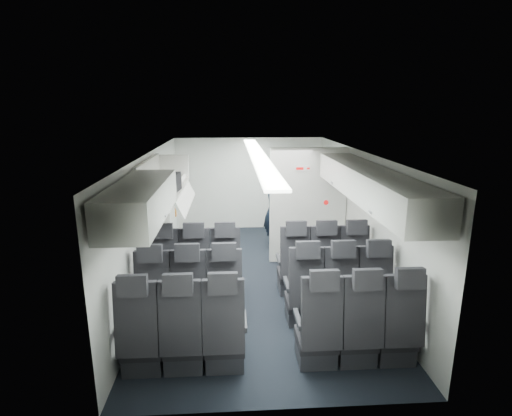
{
  "coord_description": "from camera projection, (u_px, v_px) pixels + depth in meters",
  "views": [
    {
      "loc": [
        -0.42,
        -6.24,
        2.86
      ],
      "look_at": [
        0.0,
        0.4,
        1.15
      ],
      "focal_mm": 28.0,
      "sensor_mm": 36.0,
      "label": 1
    }
  ],
  "objects": [
    {
      "name": "cabin_shell",
      "position": [
        258.0,
        216.0,
        6.49
      ],
      "size": [
        3.41,
        6.01,
        2.16
      ],
      "color": "black",
      "rests_on": "ground"
    },
    {
      "name": "seat_row_mid",
      "position": [
        265.0,
        297.0,
        5.28
      ],
      "size": [
        3.33,
        0.56,
        1.24
      ],
      "color": "#272629",
      "rests_on": "cabin_shell"
    },
    {
      "name": "papers",
      "position": [
        283.0,
        198.0,
        8.08
      ],
      "size": [
        0.19,
        0.04,
        0.13
      ],
      "primitive_type": "cube",
      "rotation": [
        0.0,
        0.0,
        0.1
      ],
      "color": "white",
      "rests_on": "flight_attendant"
    },
    {
      "name": "carry_on_bag",
      "position": [
        164.0,
        182.0,
        5.68
      ],
      "size": [
        0.47,
        0.36,
        0.26
      ],
      "primitive_type": "cube",
      "rotation": [
        0.0,
        0.0,
        -0.14
      ],
      "color": "black",
      "rests_on": "overhead_bin_left_front_open"
    },
    {
      "name": "overhead_bin_right_rear",
      "position": [
        394.0,
        198.0,
        4.46
      ],
      "size": [
        0.53,
        1.8,
        0.4
      ],
      "color": "silver",
      "rests_on": "cabin_shell"
    },
    {
      "name": "overhead_bin_left_rear",
      "position": [
        140.0,
        201.0,
        4.29
      ],
      "size": [
        0.53,
        1.8,
        0.4
      ],
      "color": "silver",
      "rests_on": "cabin_shell"
    },
    {
      "name": "bulkhead_partition",
      "position": [
        308.0,
        206.0,
        7.33
      ],
      "size": [
        1.4,
        0.15,
        2.13
      ],
      "color": "silver",
      "rests_on": "cabin_shell"
    },
    {
      "name": "seat_row_front",
      "position": [
        260.0,
        270.0,
        6.15
      ],
      "size": [
        3.33,
        0.56,
        1.24
      ],
      "color": "#272629",
      "rests_on": "cabin_shell"
    },
    {
      "name": "galley_unit",
      "position": [
        291.0,
        191.0,
        9.22
      ],
      "size": [
        0.85,
        0.52,
        1.9
      ],
      "color": "#939399",
      "rests_on": "cabin_shell"
    },
    {
      "name": "boarding_door",
      "position": [
        170.0,
        204.0,
        7.93
      ],
      "size": [
        0.12,
        1.27,
        1.86
      ],
      "color": "silver",
      "rests_on": "cabin_shell"
    },
    {
      "name": "overhead_bin_left_front_open",
      "position": [
        163.0,
        182.0,
        6.01
      ],
      "size": [
        0.64,
        1.7,
        0.72
      ],
      "color": "#9E9E93",
      "rests_on": "cabin_shell"
    },
    {
      "name": "seat_row_rear",
      "position": [
        272.0,
        334.0,
        4.41
      ],
      "size": [
        3.33,
        0.56,
        1.24
      ],
      "color": "#272629",
      "rests_on": "cabin_shell"
    },
    {
      "name": "overhead_bin_right_front",
      "position": [
        349.0,
        172.0,
        6.15
      ],
      "size": [
        0.53,
        1.7,
        0.4
      ],
      "color": "silver",
      "rests_on": "cabin_shell"
    },
    {
      "name": "flight_attendant",
      "position": [
        273.0,
        210.0,
        8.18
      ],
      "size": [
        0.41,
        0.59,
        1.56
      ],
      "primitive_type": "imported",
      "rotation": [
        0.0,
        0.0,
        1.65
      ],
      "color": "black",
      "rests_on": "ground"
    }
  ]
}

